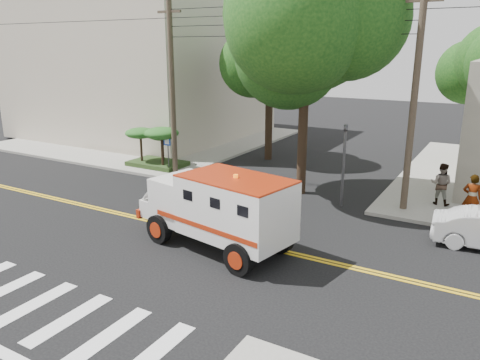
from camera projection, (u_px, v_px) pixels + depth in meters
The scene contains 13 objects.
ground at pixel (196, 231), 17.67m from camera, with size 100.00×100.00×0.00m, color black.
sidewalk_nw at pixel (153, 138), 35.39m from camera, with size 17.00×17.00×0.15m, color gray.
building_left at pixel (142, 68), 36.21m from camera, with size 16.00×14.00×10.00m, color #BBAF99.
utility_pole_left at pixel (172, 92), 24.13m from camera, with size 0.28×0.28×9.00m, color #382D23.
utility_pole_right at pixel (414, 105), 18.57m from camera, with size 0.28×0.28×9.00m, color #382D23.
tree_main at pixel (313, 35), 19.93m from camera, with size 6.08×5.70×9.85m.
tree_left at pixel (273, 65), 27.20m from camera, with size 4.48×4.20×7.70m.
traffic_signal at pixel (344, 157), 19.89m from camera, with size 0.15×0.18×3.60m.
accessibility_sign at pixel (168, 149), 25.42m from camera, with size 0.45×0.10×2.02m.
palm_planter at pixel (155, 140), 26.31m from camera, with size 3.52×2.63×2.36m.
armored_truck at pixel (219, 206), 15.81m from camera, with size 6.17×3.24×2.67m.
pedestrian_a at pixel (472, 198), 18.08m from camera, with size 0.69×0.45×1.89m, color gray.
pedestrian_b at pixel (441, 184), 20.04m from camera, with size 0.89×0.69×1.83m, color gray.
Camera 1 is at (9.67, -13.42, 6.72)m, focal length 35.00 mm.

